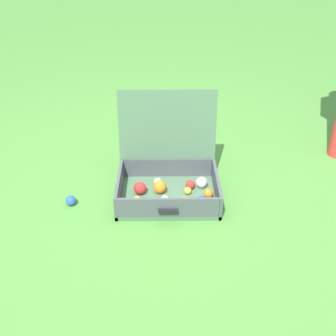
{
  "coord_description": "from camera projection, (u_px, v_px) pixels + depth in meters",
  "views": [
    {
      "loc": [
        -0.02,
        -2.0,
        1.46
      ],
      "look_at": [
        0.0,
        0.0,
        0.21
      ],
      "focal_mm": 43.5,
      "sensor_mm": 36.0,
      "label": 1
    }
  ],
  "objects": [
    {
      "name": "ground_plane",
      "position": [
        168.0,
        198.0,
        2.47
      ],
      "size": [
        16.0,
        16.0,
        0.0
      ],
      "primitive_type": "plane",
      "color": "#4C8C38"
    },
    {
      "name": "open_suitcase",
      "position": [
        169.0,
        175.0,
        2.46
      ],
      "size": [
        0.6,
        0.54,
        0.58
      ],
      "color": "#4C7051",
      "rests_on": "ground"
    },
    {
      "name": "stray_ball_on_grass",
      "position": [
        71.0,
        201.0,
        2.4
      ],
      "size": [
        0.06,
        0.06,
        0.06
      ],
      "primitive_type": "sphere",
      "color": "blue",
      "rests_on": "ground"
    }
  ]
}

